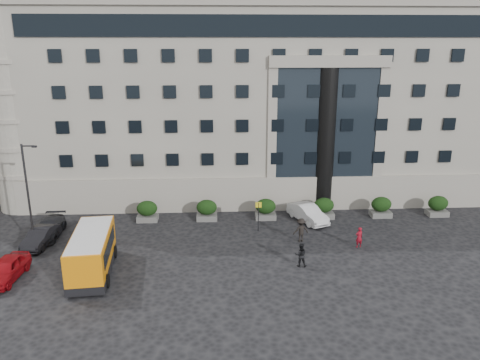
# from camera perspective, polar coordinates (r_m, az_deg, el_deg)

# --- Properties ---
(ground) EXTENTS (120.00, 120.00, 0.00)m
(ground) POSITION_cam_1_polar(r_m,az_deg,el_deg) (34.49, -6.28, -9.57)
(ground) COLOR black
(ground) RESTS_ON ground
(civic_building) EXTENTS (44.00, 24.00, 18.00)m
(civic_building) POSITION_cam_1_polar(r_m,az_deg,el_deg) (53.45, 1.24, 9.90)
(civic_building) COLOR gray
(civic_building) RESTS_ON ground
(entrance_column) EXTENTS (1.80, 1.80, 13.00)m
(entrance_column) POSITION_cam_1_polar(r_m,az_deg,el_deg) (43.28, 10.33, 4.75)
(entrance_column) COLOR black
(entrance_column) RESTS_ON ground
(apartment_far) EXTENTS (13.00, 13.00, 22.00)m
(apartment_far) POSITION_cam_1_polar(r_m,az_deg,el_deg) (74.96, -26.40, 11.65)
(apartment_far) COLOR brown
(apartment_far) RESTS_ON ground
(hedge_a) EXTENTS (1.80, 1.26, 1.84)m
(hedge_a) POSITION_cam_1_polar(r_m,az_deg,el_deg) (41.70, -11.25, -3.72)
(hedge_a) COLOR #565654
(hedge_a) RESTS_ON ground
(hedge_b) EXTENTS (1.80, 1.26, 1.84)m
(hedge_b) POSITION_cam_1_polar(r_m,az_deg,el_deg) (41.26, -4.07, -3.65)
(hedge_b) COLOR #565654
(hedge_b) RESTS_ON ground
(hedge_c) EXTENTS (1.80, 1.26, 1.84)m
(hedge_c) POSITION_cam_1_polar(r_m,az_deg,el_deg) (41.47, 3.14, -3.53)
(hedge_c) COLOR #565654
(hedge_c) RESTS_ON ground
(hedge_d) EXTENTS (1.80, 1.26, 1.84)m
(hedge_d) POSITION_cam_1_polar(r_m,az_deg,el_deg) (42.33, 10.17, -3.35)
(hedge_d) COLOR #565654
(hedge_d) RESTS_ON ground
(hedge_e) EXTENTS (1.80, 1.26, 1.84)m
(hedge_e) POSITION_cam_1_polar(r_m,az_deg,el_deg) (43.79, 16.83, -3.14)
(hedge_e) COLOR #565654
(hedge_e) RESTS_ON ground
(hedge_f) EXTENTS (1.80, 1.26, 1.84)m
(hedge_f) POSITION_cam_1_polar(r_m,az_deg,el_deg) (45.79, 22.97, -2.91)
(hedge_f) COLOR #565654
(hedge_f) RESTS_ON ground
(street_lamp) EXTENTS (1.16, 0.18, 8.00)m
(street_lamp) POSITION_cam_1_polar(r_m,az_deg,el_deg) (38.27, -24.38, -1.31)
(street_lamp) COLOR #262628
(street_lamp) RESTS_ON ground
(bus_stop_sign) EXTENTS (0.50, 0.08, 2.52)m
(bus_stop_sign) POSITION_cam_1_polar(r_m,az_deg,el_deg) (38.50, 2.26, -3.85)
(bus_stop_sign) COLOR #262628
(bus_stop_sign) RESTS_ON ground
(minibus) EXTENTS (3.09, 7.04, 2.86)m
(minibus) POSITION_cam_1_polar(r_m,az_deg,el_deg) (33.27, -17.63, -8.30)
(minibus) COLOR orange
(minibus) RESTS_ON ground
(red_truck) EXTENTS (2.43, 5.10, 2.74)m
(red_truck) POSITION_cam_1_polar(r_m,az_deg,el_deg) (48.61, -19.81, -0.90)
(red_truck) COLOR maroon
(red_truck) RESTS_ON ground
(parked_car_a) EXTENTS (2.03, 4.45, 1.48)m
(parked_car_a) POSITION_cam_1_polar(r_m,az_deg,el_deg) (34.87, -26.59, -9.69)
(parked_car_a) COLOR maroon
(parked_car_a) RESTS_ON ground
(parked_car_b) EXTENTS (1.94, 4.38, 1.40)m
(parked_car_b) POSITION_cam_1_polar(r_m,az_deg,el_deg) (39.37, -23.12, -6.37)
(parked_car_b) COLOR black
(parked_car_b) RESTS_ON ground
(parked_car_c) EXTENTS (2.09, 4.78, 1.37)m
(parked_car_c) POSITION_cam_1_polar(r_m,az_deg,el_deg) (40.91, -22.30, -5.44)
(parked_car_c) COLOR black
(parked_car_c) RESTS_ON ground
(parked_car_d) EXTENTS (2.52, 5.41, 1.50)m
(parked_car_d) POSITION_cam_1_polar(r_m,az_deg,el_deg) (49.00, -18.97, -1.48)
(parked_car_d) COLOR black
(parked_car_d) RESTS_ON ground
(white_taxi) EXTENTS (3.28, 4.82, 1.50)m
(white_taxi) POSITION_cam_1_polar(r_m,az_deg,el_deg) (41.32, 8.24, -4.01)
(white_taxi) COLOR silver
(white_taxi) RESTS_ON ground
(pedestrian_a) EXTENTS (0.68, 0.55, 1.63)m
(pedestrian_a) POSITION_cam_1_polar(r_m,az_deg,el_deg) (36.98, 14.31, -6.78)
(pedestrian_a) COLOR maroon
(pedestrian_a) RESTS_ON ground
(pedestrian_b) EXTENTS (0.88, 0.71, 1.72)m
(pedestrian_b) POSITION_cam_1_polar(r_m,az_deg,el_deg) (33.21, 7.41, -9.04)
(pedestrian_b) COLOR black
(pedestrian_b) RESTS_ON ground
(pedestrian_c) EXTENTS (1.35, 0.94, 1.90)m
(pedestrian_c) POSITION_cam_1_polar(r_m,az_deg,el_deg) (37.12, 7.44, -6.06)
(pedestrian_c) COLOR black
(pedestrian_c) RESTS_ON ground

